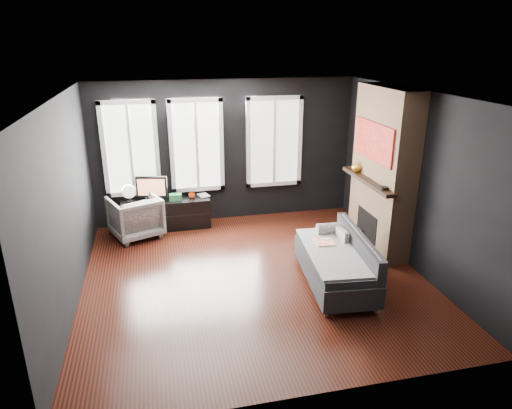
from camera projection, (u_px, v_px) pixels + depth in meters
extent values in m
plane|color=black|center=(254.00, 277.00, 6.89)|extent=(5.00, 5.00, 0.00)
plane|color=white|center=(254.00, 95.00, 5.97)|extent=(5.00, 5.00, 0.00)
cube|color=black|center=(226.00, 152.00, 8.72)|extent=(5.00, 0.02, 2.70)
cube|color=black|center=(66.00, 206.00, 5.91)|extent=(0.02, 5.00, 2.70)
cube|color=black|center=(414.00, 181.00, 6.95)|extent=(0.02, 5.00, 2.70)
cube|color=gray|center=(342.00, 239.00, 6.86)|extent=(0.09, 0.30, 0.30)
imported|color=white|center=(135.00, 215.00, 8.17)|extent=(1.03, 1.01, 0.83)
imported|color=#F14A10|center=(192.00, 195.00, 8.57)|extent=(0.13, 0.11, 0.13)
imported|color=#C4B097|center=(199.00, 190.00, 8.63)|extent=(0.18, 0.07, 0.25)
cube|color=#2B7C44|center=(175.00, 197.00, 8.46)|extent=(0.22, 0.14, 0.12)
imported|color=gold|center=(357.00, 166.00, 7.83)|extent=(0.21, 0.22, 0.19)
cylinder|color=black|center=(384.00, 188.00, 6.94)|extent=(0.13, 0.13, 0.04)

